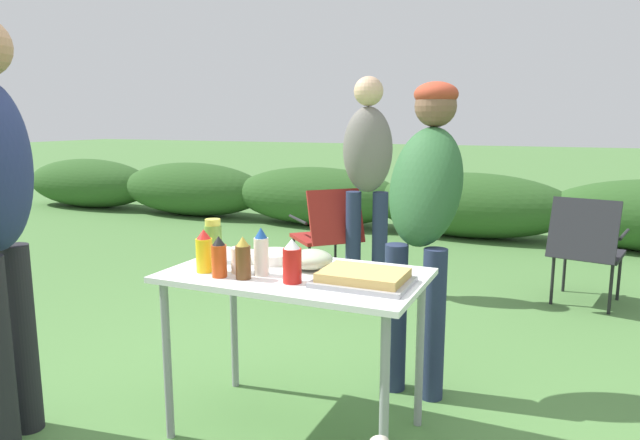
# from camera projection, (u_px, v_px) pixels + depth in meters

# --- Properties ---
(ground_plane) EXTENTS (60.00, 60.00, 0.00)m
(ground_plane) POSITION_uv_depth(u_px,v_px,m) (297.00, 430.00, 2.58)
(ground_plane) COLOR #4C7A3D
(shrub_hedge) EXTENTS (14.40, 0.90, 0.77)m
(shrub_hedge) POSITION_uv_depth(u_px,v_px,m) (470.00, 205.00, 6.79)
(shrub_hedge) COLOR #2D5623
(shrub_hedge) RESTS_ON ground
(folding_table) EXTENTS (1.10, 0.64, 0.74)m
(folding_table) POSITION_uv_depth(u_px,v_px,m) (296.00, 290.00, 2.47)
(folding_table) COLOR white
(folding_table) RESTS_ON ground
(food_tray) EXTENTS (0.38, 0.28, 0.06)m
(food_tray) POSITION_uv_depth(u_px,v_px,m) (363.00, 278.00, 2.28)
(food_tray) COLOR #9E9EA3
(food_tray) RESTS_ON folding_table
(plate_stack) EXTENTS (0.21, 0.21, 0.05)m
(plate_stack) POSITION_uv_depth(u_px,v_px,m) (273.00, 257.00, 2.64)
(plate_stack) COLOR white
(plate_stack) RESTS_ON folding_table
(mixing_bowl) EXTENTS (0.19, 0.19, 0.09)m
(mixing_bowl) POSITION_uv_depth(u_px,v_px,m) (311.00, 259.00, 2.51)
(mixing_bowl) COLOR #ADBC99
(mixing_bowl) RESTS_ON folding_table
(paper_cup_stack) EXTENTS (0.08, 0.08, 0.11)m
(paper_cup_stack) POSITION_uv_depth(u_px,v_px,m) (240.00, 260.00, 2.45)
(paper_cup_stack) COLOR white
(paper_cup_stack) RESTS_ON folding_table
(beer_bottle) EXTENTS (0.06, 0.06, 0.18)m
(beer_bottle) POSITION_uv_depth(u_px,v_px,m) (243.00, 259.00, 2.35)
(beer_bottle) COLOR brown
(beer_bottle) RESTS_ON folding_table
(ketchup_bottle) EXTENTS (0.08, 0.08, 0.18)m
(ketchup_bottle) POSITION_uv_depth(u_px,v_px,m) (292.00, 262.00, 2.29)
(ketchup_bottle) COLOR red
(ketchup_bottle) RESTS_ON folding_table
(hot_sauce_bottle) EXTENTS (0.06, 0.06, 0.17)m
(hot_sauce_bottle) POSITION_uv_depth(u_px,v_px,m) (219.00, 258.00, 2.37)
(hot_sauce_bottle) COLOR #CC4214
(hot_sauce_bottle) RESTS_ON folding_table
(relish_jar) EXTENTS (0.08, 0.08, 0.20)m
(relish_jar) POSITION_uv_depth(u_px,v_px,m) (213.00, 241.00, 2.63)
(relish_jar) COLOR olive
(relish_jar) RESTS_ON folding_table
(mustard_bottle) EXTENTS (0.07, 0.07, 0.19)m
(mustard_bottle) POSITION_uv_depth(u_px,v_px,m) (204.00, 252.00, 2.45)
(mustard_bottle) COLOR yellow
(mustard_bottle) RESTS_ON folding_table
(mayo_bottle) EXTENTS (0.06, 0.06, 0.21)m
(mayo_bottle) POSITION_uv_depth(u_px,v_px,m) (261.00, 253.00, 2.40)
(mayo_bottle) COLOR silver
(mayo_bottle) RESTS_ON folding_table
(standing_person_with_beanie) EXTENTS (0.41, 0.51, 1.58)m
(standing_person_with_beanie) POSITION_uv_depth(u_px,v_px,m) (425.00, 201.00, 2.87)
(standing_person_with_beanie) COLOR #232D4C
(standing_person_with_beanie) RESTS_ON ground
(standing_person_in_olive_jacket) EXTENTS (0.45, 0.37, 1.72)m
(standing_person_in_olive_jacket) POSITION_uv_depth(u_px,v_px,m) (367.00, 166.00, 4.48)
(standing_person_in_olive_jacket) COLOR #232D4C
(standing_person_in_olive_jacket) RESTS_ON ground
(camp_chair_green_behind_table) EXTENTS (0.74, 0.74, 0.83)m
(camp_chair_green_behind_table) POSITION_uv_depth(u_px,v_px,m) (328.00, 231.00, 4.80)
(camp_chair_green_behind_table) COLOR maroon
(camp_chair_green_behind_table) RESTS_ON ground
(camp_chair_near_hedge) EXTENTS (0.58, 0.67, 0.83)m
(camp_chair_near_hedge) POSITION_uv_depth(u_px,v_px,m) (586.00, 245.00, 4.23)
(camp_chair_near_hedge) COLOR #232328
(camp_chair_near_hedge) RESTS_ON ground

